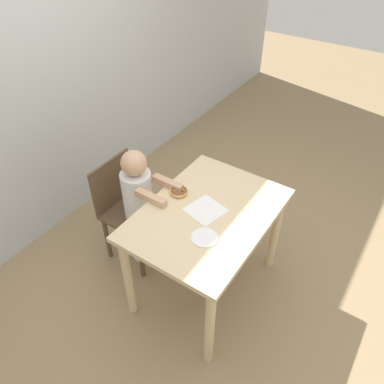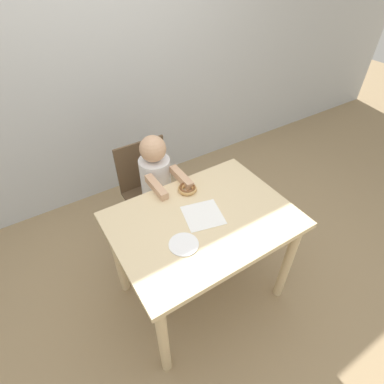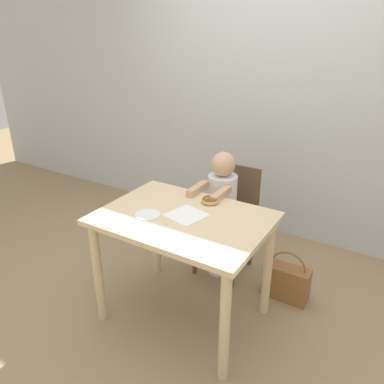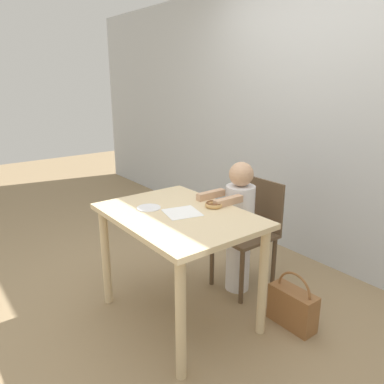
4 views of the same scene
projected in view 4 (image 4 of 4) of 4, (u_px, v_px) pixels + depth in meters
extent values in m
plane|color=#997F5B|center=(180.00, 316.00, 2.66)|extent=(12.00, 12.00, 0.00)
cube|color=silver|center=(323.00, 123.00, 3.16)|extent=(8.00, 0.05, 2.50)
cube|color=beige|center=(179.00, 216.00, 2.43)|extent=(1.05, 0.77, 0.03)
cylinder|color=beige|center=(106.00, 257.00, 2.72)|extent=(0.06, 0.06, 0.74)
cylinder|color=beige|center=(181.00, 321.00, 2.01)|extent=(0.06, 0.06, 0.74)
cylinder|color=beige|center=(178.00, 235.00, 3.09)|extent=(0.06, 0.06, 0.74)
cylinder|color=beige|center=(263.00, 282.00, 2.38)|extent=(0.06, 0.06, 0.74)
cube|color=brown|center=(244.00, 235.00, 2.91)|extent=(0.40, 0.42, 0.03)
cube|color=brown|center=(263.00, 204.00, 2.96)|extent=(0.40, 0.02, 0.40)
cylinder|color=brown|center=(212.00, 260.00, 3.00)|extent=(0.04, 0.04, 0.44)
cylinder|color=brown|center=(242.00, 277.00, 2.75)|extent=(0.04, 0.04, 0.44)
cylinder|color=brown|center=(243.00, 248.00, 3.21)|extent=(0.04, 0.04, 0.44)
cylinder|color=brown|center=(274.00, 263.00, 2.95)|extent=(0.04, 0.04, 0.44)
cylinder|color=white|center=(238.00, 262.00, 2.94)|extent=(0.19, 0.19, 0.46)
cylinder|color=white|center=(240.00, 211.00, 2.82)|extent=(0.22, 0.22, 0.39)
sphere|color=tan|center=(241.00, 174.00, 2.73)|extent=(0.18, 0.18, 0.18)
cube|color=tan|center=(211.00, 195.00, 2.72)|extent=(0.05, 0.24, 0.05)
cube|color=tan|center=(228.00, 201.00, 2.58)|extent=(0.05, 0.24, 0.05)
torus|color=tan|center=(214.00, 205.00, 2.54)|extent=(0.12, 0.12, 0.03)
torus|color=brown|center=(214.00, 203.00, 2.53)|extent=(0.11, 0.11, 0.02)
cube|color=white|center=(182.00, 213.00, 2.43)|extent=(0.26, 0.26, 0.00)
cube|color=brown|center=(292.00, 308.00, 2.52)|extent=(0.33, 0.14, 0.26)
torus|color=brown|center=(294.00, 291.00, 2.48)|extent=(0.26, 0.02, 0.26)
cylinder|color=white|center=(149.00, 208.00, 2.52)|extent=(0.16, 0.16, 0.01)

